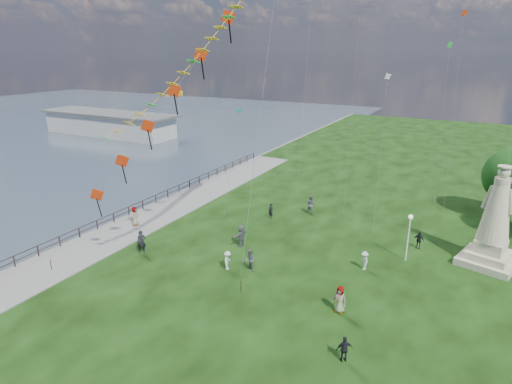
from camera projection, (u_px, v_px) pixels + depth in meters
The scene contains 17 objects.
waterfront at pixel (130, 222), 41.07m from camera, with size 200.00×200.00×1.51m.
pier_pavilion at pixel (109, 123), 84.47m from camera, with size 30.00×8.00×4.40m.
statue at pixel (494, 229), 31.98m from camera, with size 4.70×4.70×7.79m.
lamppost at pixel (409, 228), 32.58m from camera, with size 0.36×0.36×3.84m.
person_0 at pixel (142, 242), 34.40m from camera, with size 0.70×0.46×1.92m, color black.
person_1 at pixel (250, 260), 31.66m from camera, with size 0.82×0.50×1.68m, color #595960.
person_2 at pixel (228, 260), 31.89m from camera, with size 0.95×0.49×1.46m, color silver.
person_3 at pixel (344, 349), 22.42m from camera, with size 0.88×0.45×1.50m, color black.
person_4 at pixel (340, 299), 26.60m from camera, with size 0.88×0.54×1.81m, color #595960.
person_6 at pixel (271, 211), 41.61m from camera, with size 0.56×0.37×1.53m, color black.
person_7 at pixel (311, 205), 42.77m from camera, with size 0.91×0.56×1.88m, color #595960.
person_8 at pixel (364, 261), 31.86m from camera, with size 0.94×0.48×1.45m, color silver.
person_9 at pixel (419, 240), 35.29m from camera, with size 0.86×0.44×1.46m, color black.
person_10 at pixel (135, 217), 39.72m from camera, with size 0.88×0.54×1.80m, color #595960.
person_11 at pixel (241, 236), 35.62m from camera, with size 1.73×0.75×1.87m, color #595960.
red_kite_train at pixel (158, 114), 30.12m from camera, with size 10.81×9.35×18.30m.
small_kites at pixel (358, 62), 40.37m from camera, with size 31.82×16.54×33.35m.
Camera 1 is at (13.30, -18.93, 15.68)m, focal length 30.00 mm.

